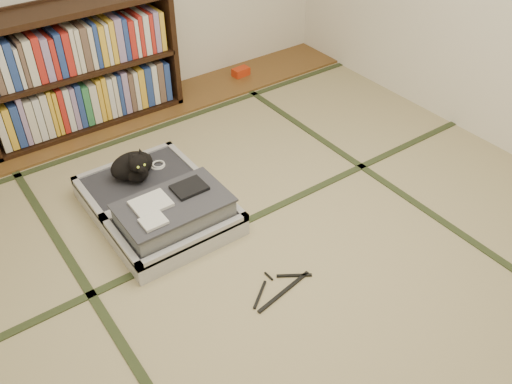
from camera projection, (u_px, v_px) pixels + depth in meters
floor at (284, 260)px, 3.10m from camera, size 4.50×4.50×0.00m
wood_strip at (132, 114)px, 4.36m from camera, size 4.00×0.50×0.02m
red_item at (241, 72)px, 4.85m from camera, size 0.16×0.10×0.07m
room_shell at (296, 6)px, 2.18m from camera, size 4.50×4.50×4.50m
tatami_borders at (236, 214)px, 3.41m from camera, size 4.00×4.50×0.01m
bookcase at (79, 71)px, 3.98m from camera, size 1.49×0.34×0.96m
suitcase at (160, 206)px, 3.32m from camera, size 0.72×0.96×0.28m
cat at (134, 166)px, 3.41m from camera, size 0.32×0.32×0.26m
cable_coil at (158, 165)px, 3.57m from camera, size 0.10×0.10×0.02m
hanger at (280, 288)px, 2.92m from camera, size 0.40×0.21×0.01m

